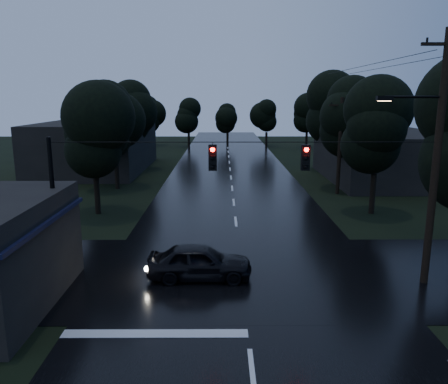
{
  "coord_description": "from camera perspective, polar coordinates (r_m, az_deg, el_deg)",
  "views": [
    {
      "loc": [
        -0.83,
        -5.78,
        7.48
      ],
      "look_at": [
        -0.74,
        14.76,
        3.02
      ],
      "focal_mm": 35.0,
      "sensor_mm": 36.0,
      "label": 1
    }
  ],
  "objects": [
    {
      "name": "main_road",
      "position": [
        36.57,
        1.07,
        0.45
      ],
      "size": [
        12.0,
        120.0,
        0.02
      ],
      "primitive_type": "cube",
      "color": "black",
      "rests_on": "ground"
    },
    {
      "name": "cross_street",
      "position": [
        19.31,
        2.28,
        -10.55
      ],
      "size": [
        60.0,
        9.0,
        0.02
      ],
      "primitive_type": "cube",
      "color": "black",
      "rests_on": "ground"
    },
    {
      "name": "building_far_right",
      "position": [
        42.79,
        20.11,
        4.42
      ],
      "size": [
        10.0,
        14.0,
        4.4
      ],
      "primitive_type": "cube",
      "color": "black",
      "rests_on": "ground"
    },
    {
      "name": "building_far_left",
      "position": [
        47.9,
        -16.28,
        5.8
      ],
      "size": [
        10.0,
        16.0,
        5.0
      ],
      "primitive_type": "cube",
      "color": "black",
      "rests_on": "ground"
    },
    {
      "name": "utility_pole_main",
      "position": [
        18.83,
        25.79,
        4.26
      ],
      "size": [
        3.5,
        0.3,
        10.0
      ],
      "color": "black",
      "rests_on": "ground"
    },
    {
      "name": "utility_pole_far",
      "position": [
        35.18,
        14.89,
        5.97
      ],
      "size": [
        2.0,
        0.3,
        7.5
      ],
      "color": "black",
      "rests_on": "ground"
    },
    {
      "name": "anchor_pole_left",
      "position": [
        18.61,
        -21.25,
        -2.53
      ],
      "size": [
        0.18,
        0.18,
        6.0
      ],
      "primitive_type": "cylinder",
      "color": "black",
      "rests_on": "ground"
    },
    {
      "name": "span_signals",
      "position": [
        16.98,
        4.46,
        4.65
      ],
      "size": [
        15.0,
        0.37,
        1.12
      ],
      "color": "black",
      "rests_on": "ground"
    },
    {
      "name": "tree_left_a",
      "position": [
        29.05,
        -16.71,
        7.33
      ],
      "size": [
        3.92,
        3.92,
        8.26
      ],
      "color": "black",
      "rests_on": "ground"
    },
    {
      "name": "tree_left_b",
      "position": [
        36.89,
        -14.16,
        9.0
      ],
      "size": [
        4.2,
        4.2,
        8.85
      ],
      "color": "black",
      "rests_on": "ground"
    },
    {
      "name": "tree_left_c",
      "position": [
        46.76,
        -11.98,
        10.18
      ],
      "size": [
        4.48,
        4.48,
        9.44
      ],
      "color": "black",
      "rests_on": "ground"
    },
    {
      "name": "tree_right_a",
      "position": [
        29.53,
        19.4,
        7.96
      ],
      "size": [
        4.2,
        4.2,
        8.85
      ],
      "color": "black",
      "rests_on": "ground"
    },
    {
      "name": "tree_right_b",
      "position": [
        37.3,
        16.23,
        9.49
      ],
      "size": [
        4.48,
        4.48,
        9.44
      ],
      "color": "black",
      "rests_on": "ground"
    },
    {
      "name": "tree_right_c",
      "position": [
        47.11,
        13.54,
        10.57
      ],
      "size": [
        4.76,
        4.76,
        10.03
      ],
      "color": "black",
      "rests_on": "ground"
    },
    {
      "name": "car",
      "position": [
        18.54,
        -3.19,
        -9.07
      ],
      "size": [
        4.36,
        1.76,
        1.48
      ],
      "primitive_type": "imported",
      "rotation": [
        0.0,
        0.0,
        1.57
      ],
      "color": "black",
      "rests_on": "ground"
    }
  ]
}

